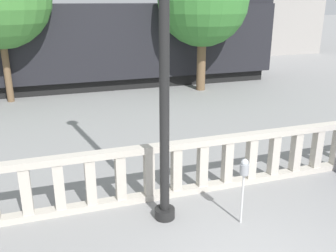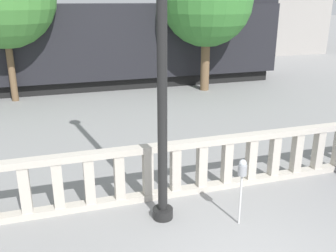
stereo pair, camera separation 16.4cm
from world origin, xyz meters
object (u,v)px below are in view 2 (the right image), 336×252
train_near (19,47)px  tree_left (207,1)px  parking_meter (242,173)px  lamppost (162,26)px  train_far (93,28)px

train_near → tree_left: bearing=-15.8°
parking_meter → train_near: bearing=109.2°
parking_meter → train_near: (-4.47, 12.81, 0.96)m
lamppost → train_far: 26.55m
parking_meter → tree_left: size_ratio=0.22×
parking_meter → train_near: size_ratio=0.05×
lamppost → train_near: bearing=104.4°
lamppost → parking_meter: bearing=-25.4°
parking_meter → train_near: 13.60m
parking_meter → tree_left: bearing=70.7°
lamppost → train_near: lamppost is taller
lamppost → tree_left: lamppost is taller
lamppost → train_far: (1.86, 26.42, -1.93)m
parking_meter → train_far: size_ratio=0.06×
train_near → train_far: bearing=70.7°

